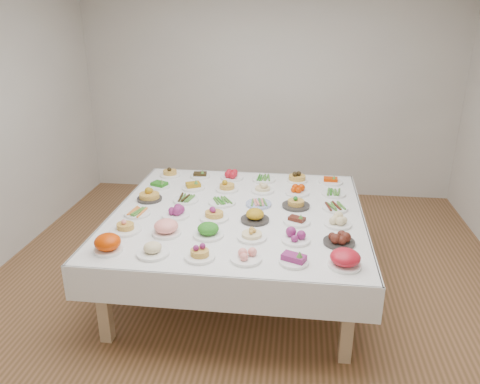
# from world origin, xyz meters

# --- Properties ---
(room_envelope) EXTENTS (5.02, 5.02, 2.81)m
(room_envelope) POSITION_xyz_m (0.00, 0.00, 1.83)
(room_envelope) COLOR brown
(room_envelope) RESTS_ON ground
(display_table) EXTENTS (2.20, 2.20, 0.75)m
(display_table) POSITION_xyz_m (-0.08, -0.03, 0.68)
(display_table) COLOR white
(display_table) RESTS_ON ground
(dish_0) EXTENTS (0.21, 0.21, 0.13)m
(dish_0) POSITION_xyz_m (-0.93, -0.88, 0.81)
(dish_0) COLOR white
(dish_0) RESTS_ON display_table
(dish_1) EXTENTS (0.24, 0.24, 0.12)m
(dish_1) POSITION_xyz_m (-0.59, -0.88, 0.81)
(dish_1) COLOR white
(dish_1) RESTS_ON display_table
(dish_2) EXTENTS (0.22, 0.22, 0.12)m
(dish_2) POSITION_xyz_m (-0.24, -0.89, 0.81)
(dish_2) COLOR white
(dish_2) RESTS_ON display_table
(dish_3) EXTENTS (0.22, 0.22, 0.10)m
(dish_3) POSITION_xyz_m (0.09, -0.88, 0.79)
(dish_3) COLOR white
(dish_3) RESTS_ON display_table
(dish_4) EXTENTS (0.21, 0.21, 0.10)m
(dish_4) POSITION_xyz_m (0.43, -0.87, 0.79)
(dish_4) COLOR white
(dish_4) RESTS_ON display_table
(dish_5) EXTENTS (0.23, 0.23, 0.15)m
(dish_5) POSITION_xyz_m (0.78, -0.88, 0.82)
(dish_5) COLOR white
(dish_5) RESTS_ON display_table
(dish_6) EXTENTS (0.25, 0.25, 0.13)m
(dish_6) POSITION_xyz_m (-0.92, -0.53, 0.80)
(dish_6) COLOR white
(dish_6) RESTS_ON display_table
(dish_7) EXTENTS (0.23, 0.23, 0.14)m
(dish_7) POSITION_xyz_m (-0.58, -0.54, 0.82)
(dish_7) COLOR white
(dish_7) RESTS_ON display_table
(dish_8) EXTENTS (0.24, 0.24, 0.14)m
(dish_8) POSITION_xyz_m (-0.25, -0.53, 0.82)
(dish_8) COLOR white
(dish_8) RESTS_ON display_table
(dish_9) EXTENTS (0.23, 0.23, 0.12)m
(dish_9) POSITION_xyz_m (0.10, -0.53, 0.80)
(dish_9) COLOR white
(dish_9) RESTS_ON display_table
(dish_10) EXTENTS (0.22, 0.22, 0.11)m
(dish_10) POSITION_xyz_m (0.44, -0.54, 0.80)
(dish_10) COLOR white
(dish_10) RESTS_ON display_table
(dish_11) EXTENTS (0.24, 0.24, 0.11)m
(dish_11) POSITION_xyz_m (0.77, -0.54, 0.80)
(dish_11) COLOR #2B2926
(dish_11) RESTS_ON display_table
(dish_12) EXTENTS (0.24, 0.22, 0.06)m
(dish_12) POSITION_xyz_m (-0.94, -0.20, 0.78)
(dish_12) COLOR white
(dish_12) RESTS_ON display_table
(dish_13) EXTENTS (0.24, 0.24, 0.11)m
(dish_13) POSITION_xyz_m (-0.60, -0.19, 0.80)
(dish_13) COLOR white
(dish_13) RESTS_ON display_table
(dish_14) EXTENTS (0.25, 0.25, 0.13)m
(dish_14) POSITION_xyz_m (-0.26, -0.20, 0.81)
(dish_14) COLOR white
(dish_14) RESTS_ON display_table
(dish_15) EXTENTS (0.24, 0.24, 0.12)m
(dish_15) POSITION_xyz_m (0.09, -0.20, 0.80)
(dish_15) COLOR #2B2926
(dish_15) RESTS_ON display_table
(dish_16) EXTENTS (0.22, 0.22, 0.09)m
(dish_16) POSITION_xyz_m (0.44, -0.20, 0.78)
(dish_16) COLOR white
(dish_16) RESTS_ON display_table
(dish_17) EXTENTS (0.22, 0.22, 0.11)m
(dish_17) POSITION_xyz_m (0.78, -0.20, 0.80)
(dish_17) COLOR white
(dish_17) RESTS_ON display_table
(dish_18) EXTENTS (0.23, 0.23, 0.15)m
(dish_18) POSITION_xyz_m (-0.94, 0.14, 0.82)
(dish_18) COLOR #2B2926
(dish_18) RESTS_ON display_table
(dish_19) EXTENTS (0.23, 0.23, 0.06)m
(dish_19) POSITION_xyz_m (-0.59, 0.15, 0.78)
(dish_19) COLOR white
(dish_19) RESTS_ON display_table
(dish_20) EXTENTS (0.25, 0.25, 0.06)m
(dish_20) POSITION_xyz_m (-0.25, 0.14, 0.77)
(dish_20) COLOR white
(dish_20) RESTS_ON display_table
(dish_21) EXTENTS (0.23, 0.23, 0.06)m
(dish_21) POSITION_xyz_m (0.09, 0.14, 0.77)
(dish_21) COLOR #4C66B2
(dish_21) RESTS_ON display_table
(dish_22) EXTENTS (0.25, 0.25, 0.14)m
(dish_22) POSITION_xyz_m (0.43, 0.15, 0.81)
(dish_22) COLOR #2B2926
(dish_22) RESTS_ON display_table
(dish_23) EXTENTS (0.25, 0.23, 0.06)m
(dish_23) POSITION_xyz_m (0.78, 0.14, 0.78)
(dish_23) COLOR white
(dish_23) RESTS_ON display_table
(dish_24) EXTENTS (0.21, 0.21, 0.09)m
(dish_24) POSITION_xyz_m (-0.94, 0.48, 0.79)
(dish_24) COLOR white
(dish_24) RESTS_ON display_table
(dish_25) EXTENTS (0.23, 0.23, 0.10)m
(dish_25) POSITION_xyz_m (-0.60, 0.49, 0.79)
(dish_25) COLOR white
(dish_25) RESTS_ON display_table
(dish_26) EXTENTS (0.22, 0.22, 0.13)m
(dish_26) POSITION_xyz_m (-0.25, 0.48, 0.81)
(dish_26) COLOR white
(dish_26) RESTS_ON display_table
(dish_27) EXTENTS (0.22, 0.22, 0.13)m
(dish_27) POSITION_xyz_m (0.10, 0.49, 0.81)
(dish_27) COLOR white
(dish_27) RESTS_ON display_table
(dish_28) EXTENTS (0.23, 0.23, 0.10)m
(dish_28) POSITION_xyz_m (0.44, 0.48, 0.79)
(dish_28) COLOR white
(dish_28) RESTS_ON display_table
(dish_29) EXTENTS (0.23, 0.23, 0.06)m
(dish_29) POSITION_xyz_m (0.79, 0.49, 0.78)
(dish_29) COLOR white
(dish_29) RESTS_ON display_table
(dish_30) EXTENTS (0.21, 0.21, 0.11)m
(dish_30) POSITION_xyz_m (-0.93, 0.83, 0.80)
(dish_30) COLOR white
(dish_30) RESTS_ON display_table
(dish_31) EXTENTS (0.21, 0.21, 0.08)m
(dish_31) POSITION_xyz_m (-0.60, 0.84, 0.78)
(dish_31) COLOR white
(dish_31) RESTS_ON display_table
(dish_32) EXTENTS (0.24, 0.24, 0.11)m
(dish_32) POSITION_xyz_m (-0.25, 0.83, 0.80)
(dish_32) COLOR white
(dish_32) RESTS_ON display_table
(dish_33) EXTENTS (0.24, 0.24, 0.05)m
(dish_33) POSITION_xyz_m (0.08, 0.82, 0.77)
(dish_33) COLOR white
(dish_33) RESTS_ON display_table
(dish_34) EXTENTS (0.21, 0.21, 0.14)m
(dish_34) POSITION_xyz_m (0.43, 0.83, 0.82)
(dish_34) COLOR white
(dish_34) RESTS_ON display_table
(dish_35) EXTENTS (0.25, 0.25, 0.09)m
(dish_35) POSITION_xyz_m (0.78, 0.83, 0.79)
(dish_35) COLOR white
(dish_35) RESTS_ON display_table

